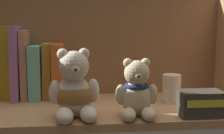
{
  "coord_description": "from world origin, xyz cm",
  "views": [
    {
      "loc": [
        -5.11,
        -81.43,
        25.06
      ],
      "look_at": [
        2.76,
        0.0,
        12.9
      ],
      "focal_mm": 49.24,
      "sensor_mm": 36.0,
      "label": 1
    }
  ],
  "objects_px": {
    "book_6": "(37,71)",
    "teddy_bear_smaller": "(137,92)",
    "small_product_box": "(201,104)",
    "book_3": "(7,62)",
    "pillar_candle": "(172,89)",
    "book_4": "(18,62)",
    "book_7": "(48,70)",
    "book_8": "(59,70)",
    "teddy_bear_larger": "(74,91)",
    "book_5": "(26,64)"
  },
  "relations": [
    {
      "from": "book_6",
      "to": "teddy_bear_smaller",
      "type": "bearing_deg",
      "value": -39.65
    },
    {
      "from": "teddy_bear_smaller",
      "to": "small_product_box",
      "type": "distance_m",
      "value": 0.16
    },
    {
      "from": "book_3",
      "to": "pillar_candle",
      "type": "xyz_separation_m",
      "value": [
        0.48,
        -0.1,
        -0.07
      ]
    },
    {
      "from": "book_4",
      "to": "book_7",
      "type": "distance_m",
      "value": 0.09
    },
    {
      "from": "book_7",
      "to": "small_product_box",
      "type": "height_order",
      "value": "book_7"
    },
    {
      "from": "book_8",
      "to": "book_7",
      "type": "bearing_deg",
      "value": 180.0
    },
    {
      "from": "teddy_bear_smaller",
      "to": "book_3",
      "type": "bearing_deg",
      "value": 147.89
    },
    {
      "from": "book_3",
      "to": "teddy_bear_larger",
      "type": "xyz_separation_m",
      "value": [
        0.21,
        -0.22,
        -0.04
      ]
    },
    {
      "from": "teddy_bear_smaller",
      "to": "small_product_box",
      "type": "height_order",
      "value": "teddy_bear_smaller"
    },
    {
      "from": "book_6",
      "to": "pillar_candle",
      "type": "xyz_separation_m",
      "value": [
        0.39,
        -0.1,
        -0.04
      ]
    },
    {
      "from": "book_7",
      "to": "book_8",
      "type": "distance_m",
      "value": 0.03
    },
    {
      "from": "book_4",
      "to": "book_7",
      "type": "bearing_deg",
      "value": 0.0
    },
    {
      "from": "book_4",
      "to": "pillar_candle",
      "type": "height_order",
      "value": "book_4"
    },
    {
      "from": "teddy_bear_smaller",
      "to": "book_8",
      "type": "bearing_deg",
      "value": 132.34
    },
    {
      "from": "book_5",
      "to": "teddy_bear_larger",
      "type": "relative_size",
      "value": 1.22
    },
    {
      "from": "book_8",
      "to": "teddy_bear_smaller",
      "type": "bearing_deg",
      "value": -47.66
    },
    {
      "from": "book_3",
      "to": "teddy_bear_larger",
      "type": "relative_size",
      "value": 1.3
    },
    {
      "from": "teddy_bear_larger",
      "to": "teddy_bear_smaller",
      "type": "xyz_separation_m",
      "value": [
        0.15,
        -0.01,
        -0.0
      ]
    },
    {
      "from": "pillar_candle",
      "to": "small_product_box",
      "type": "height_order",
      "value": "pillar_candle"
    },
    {
      "from": "book_5",
      "to": "teddy_bear_smaller",
      "type": "height_order",
      "value": "book_5"
    },
    {
      "from": "book_7",
      "to": "pillar_candle",
      "type": "height_order",
      "value": "book_7"
    },
    {
      "from": "pillar_candle",
      "to": "small_product_box",
      "type": "xyz_separation_m",
      "value": [
        0.03,
        -0.13,
        -0.01
      ]
    },
    {
      "from": "book_4",
      "to": "book_6",
      "type": "xyz_separation_m",
      "value": [
        0.05,
        0.0,
        -0.03
      ]
    },
    {
      "from": "pillar_candle",
      "to": "book_5",
      "type": "bearing_deg",
      "value": 166.21
    },
    {
      "from": "book_4",
      "to": "teddy_bear_larger",
      "type": "distance_m",
      "value": 0.28
    },
    {
      "from": "teddy_bear_smaller",
      "to": "pillar_candle",
      "type": "height_order",
      "value": "teddy_bear_smaller"
    },
    {
      "from": "book_8",
      "to": "book_6",
      "type": "bearing_deg",
      "value": 180.0
    },
    {
      "from": "book_8",
      "to": "book_3",
      "type": "bearing_deg",
      "value": 180.0
    },
    {
      "from": "book_4",
      "to": "teddy_bear_smaller",
      "type": "xyz_separation_m",
      "value": [
        0.32,
        -0.22,
        -0.05
      ]
    },
    {
      "from": "book_5",
      "to": "book_3",
      "type": "bearing_deg",
      "value": 180.0
    },
    {
      "from": "book_4",
      "to": "teddy_bear_smaller",
      "type": "distance_m",
      "value": 0.4
    },
    {
      "from": "book_5",
      "to": "small_product_box",
      "type": "xyz_separation_m",
      "value": [
        0.46,
        -0.24,
        -0.07
      ]
    },
    {
      "from": "book_5",
      "to": "book_7",
      "type": "relative_size",
      "value": 1.23
    },
    {
      "from": "book_5",
      "to": "teddy_bear_larger",
      "type": "distance_m",
      "value": 0.26
    },
    {
      "from": "book_6",
      "to": "book_8",
      "type": "relative_size",
      "value": 0.96
    },
    {
      "from": "book_3",
      "to": "book_8",
      "type": "xyz_separation_m",
      "value": [
        0.15,
        0.0,
        -0.03
      ]
    },
    {
      "from": "book_6",
      "to": "teddy_bear_larger",
      "type": "bearing_deg",
      "value": -61.16
    },
    {
      "from": "book_8",
      "to": "teddy_bear_larger",
      "type": "bearing_deg",
      "value": -76.25
    },
    {
      "from": "teddy_bear_larger",
      "to": "teddy_bear_smaller",
      "type": "bearing_deg",
      "value": -2.92
    },
    {
      "from": "teddy_bear_smaller",
      "to": "book_7",
      "type": "bearing_deg",
      "value": 136.59
    },
    {
      "from": "book_4",
      "to": "teddy_bear_larger",
      "type": "relative_size",
      "value": 1.3
    },
    {
      "from": "book_5",
      "to": "book_8",
      "type": "bearing_deg",
      "value": 0.0
    },
    {
      "from": "book_4",
      "to": "book_8",
      "type": "distance_m",
      "value": 0.12
    },
    {
      "from": "teddy_bear_larger",
      "to": "small_product_box",
      "type": "xyz_separation_m",
      "value": [
        0.31,
        -0.02,
        -0.03
      ]
    },
    {
      "from": "teddy_bear_larger",
      "to": "teddy_bear_smaller",
      "type": "height_order",
      "value": "teddy_bear_larger"
    },
    {
      "from": "book_3",
      "to": "book_5",
      "type": "distance_m",
      "value": 0.06
    },
    {
      "from": "book_5",
      "to": "small_product_box",
      "type": "distance_m",
      "value": 0.52
    },
    {
      "from": "book_7",
      "to": "small_product_box",
      "type": "bearing_deg",
      "value": -30.98
    },
    {
      "from": "teddy_bear_larger",
      "to": "book_8",
      "type": "bearing_deg",
      "value": 103.75
    },
    {
      "from": "book_6",
      "to": "teddy_bear_larger",
      "type": "relative_size",
      "value": 0.95
    }
  ]
}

